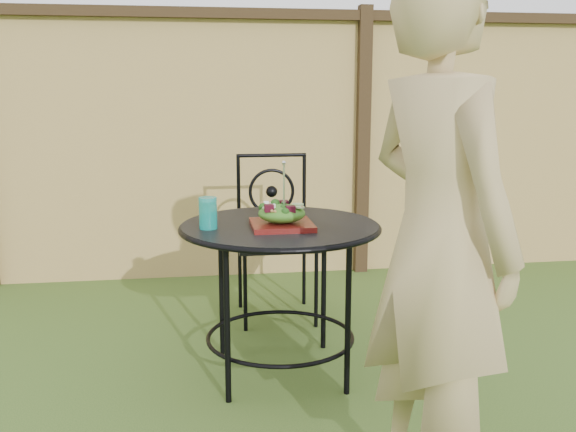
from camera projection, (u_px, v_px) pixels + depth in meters
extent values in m
cube|color=#E7C572|center=(180.00, 152.00, 4.47)|extent=(8.00, 0.05, 1.80)
cube|color=black|center=(175.00, 12.00, 4.24)|extent=(8.00, 0.07, 0.07)
cube|color=black|center=(363.00, 143.00, 4.60)|extent=(0.09, 0.09, 1.90)
cylinder|color=black|center=(280.00, 226.00, 2.93)|extent=(0.90, 0.90, 0.02)
torus|color=black|center=(280.00, 227.00, 2.93)|extent=(0.92, 0.92, 0.02)
torus|color=black|center=(280.00, 336.00, 3.03)|extent=(0.70, 0.70, 0.02)
cylinder|color=black|center=(324.00, 283.00, 3.29)|extent=(0.03, 0.03, 0.71)
cylinder|color=black|center=(221.00, 287.00, 3.21)|extent=(0.03, 0.03, 0.71)
cylinder|color=black|center=(227.00, 324.00, 2.71)|extent=(0.03, 0.03, 0.71)
cylinder|color=black|center=(348.00, 318.00, 2.78)|extent=(0.03, 0.03, 0.71)
cube|color=black|center=(276.00, 243.00, 3.73)|extent=(0.46, 0.46, 0.03)
cylinder|color=black|center=(271.00, 155.00, 3.84)|extent=(0.42, 0.02, 0.02)
torus|color=black|center=(272.00, 192.00, 3.88)|extent=(0.28, 0.02, 0.28)
cylinder|color=black|center=(245.00, 293.00, 3.55)|extent=(0.02, 0.02, 0.44)
cylinder|color=black|center=(316.00, 290.00, 3.61)|extent=(0.02, 0.02, 0.44)
cylinder|color=black|center=(240.00, 273.00, 3.94)|extent=(0.02, 0.02, 0.44)
cylinder|color=black|center=(304.00, 270.00, 4.00)|extent=(0.02, 0.02, 0.44)
cylinder|color=black|center=(239.00, 196.00, 3.86)|extent=(0.02, 0.02, 0.50)
cylinder|color=black|center=(304.00, 194.00, 3.91)|extent=(0.02, 0.02, 0.50)
imported|color=tan|center=(439.00, 243.00, 1.99)|extent=(0.59, 0.72, 1.71)
cube|color=#3E080B|center=(282.00, 225.00, 2.85)|extent=(0.27, 0.27, 0.02)
ellipsoid|color=#235614|center=(282.00, 213.00, 2.84)|extent=(0.21, 0.21, 0.08)
cylinder|color=silver|center=(284.00, 184.00, 2.81)|extent=(0.01, 0.01, 0.18)
cylinder|color=#0C948B|center=(208.00, 213.00, 2.81)|extent=(0.08, 0.08, 0.14)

